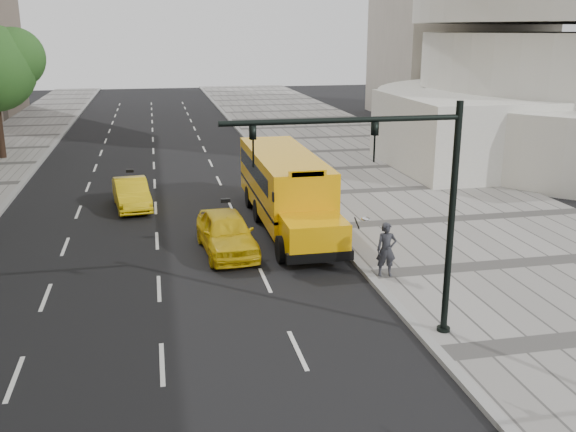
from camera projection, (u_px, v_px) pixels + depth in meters
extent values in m
plane|color=black|center=(182.00, 239.00, 25.72)|extent=(140.00, 140.00, 0.00)
cube|color=gray|center=(459.00, 220.00, 28.06)|extent=(12.00, 140.00, 0.15)
cube|color=gray|center=(327.00, 228.00, 26.88)|extent=(0.30, 140.00, 0.15)
cube|color=silver|center=(463.00, 133.00, 37.85)|extent=(8.00, 10.00, 4.40)
sphere|color=#23511B|center=(15.00, 58.00, 40.11)|extent=(3.76, 3.76, 3.76)
cube|color=#F2A706|center=(283.00, 181.00, 27.77)|extent=(2.50, 9.00, 2.45)
cube|color=#F2A706|center=(314.00, 234.00, 22.79)|extent=(2.20, 2.00, 1.10)
cube|color=black|center=(320.00, 257.00, 22.12)|extent=(2.38, 0.25, 0.35)
cube|color=black|center=(283.00, 193.00, 27.92)|extent=(2.52, 9.00, 0.12)
cube|color=black|center=(307.00, 195.00, 23.46)|extent=(2.05, 0.10, 0.90)
cube|color=black|center=(281.00, 168.00, 28.11)|extent=(2.52, 7.50, 0.70)
cube|color=#F2A706|center=(308.00, 174.00, 23.23)|extent=(1.40, 0.12, 0.28)
ellipsoid|color=silver|center=(368.00, 221.00, 21.55)|extent=(0.32, 0.32, 0.14)
cylinder|color=black|center=(359.00, 225.00, 21.77)|extent=(0.36, 0.47, 0.58)
cylinder|color=black|center=(281.00, 249.00, 23.02)|extent=(0.30, 1.00, 1.00)
cylinder|color=black|center=(342.00, 245.00, 23.46)|extent=(0.30, 1.00, 1.00)
cylinder|color=black|center=(258.00, 211.00, 27.90)|extent=(0.30, 1.00, 1.00)
cylinder|color=black|center=(308.00, 208.00, 28.35)|extent=(0.30, 1.00, 1.00)
cylinder|color=black|center=(249.00, 197.00, 30.25)|extent=(0.30, 1.00, 1.00)
cylinder|color=black|center=(296.00, 194.00, 30.70)|extent=(0.30, 1.00, 1.00)
imported|color=yellow|center=(226.00, 232.00, 24.00)|extent=(2.19, 4.72, 1.56)
imported|color=yellow|center=(131.00, 194.00, 30.04)|extent=(1.99, 4.35, 1.38)
imported|color=#292A30|center=(386.00, 250.00, 21.27)|extent=(0.72, 0.53, 1.84)
cylinder|color=black|center=(451.00, 224.00, 16.73)|extent=(0.18, 0.18, 6.40)
cylinder|color=black|center=(443.00, 331.00, 17.59)|extent=(0.36, 0.36, 0.25)
cylinder|color=black|center=(343.00, 120.00, 15.36)|extent=(6.00, 0.14, 0.14)
imported|color=black|center=(374.00, 142.00, 15.67)|extent=(0.16, 0.20, 1.00)
imported|color=black|center=(253.00, 146.00, 15.08)|extent=(0.16, 0.20, 1.00)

